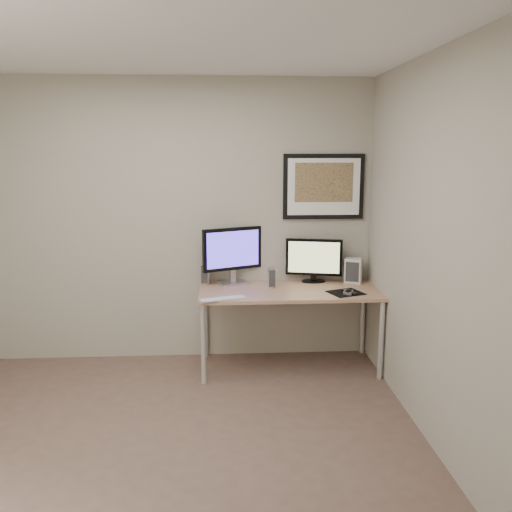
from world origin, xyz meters
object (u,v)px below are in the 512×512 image
(speaker_right, at_px, (272,278))
(fan_unit, at_px, (353,271))
(monitor_tv, at_px, (314,259))
(monitor_large, at_px, (232,253))
(keyboard, at_px, (223,299))
(speaker_left, at_px, (205,274))
(framed_art, at_px, (324,187))
(desk, at_px, (289,297))

(speaker_right, xyz_separation_m, fan_unit, (0.78, 0.13, 0.03))
(monitor_tv, relative_size, fan_unit, 2.22)
(monitor_large, relative_size, keyboard, 1.39)
(speaker_left, bearing_deg, fan_unit, 10.18)
(keyboard, bearing_deg, speaker_left, 89.04)
(keyboard, bearing_deg, monitor_large, 63.02)
(speaker_right, bearing_deg, monitor_large, 154.16)
(framed_art, height_order, monitor_tv, framed_art)
(keyboard, distance_m, fan_unit, 1.32)
(desk, relative_size, monitor_tv, 3.08)
(speaker_left, bearing_deg, desk, -6.96)
(speaker_right, xyz_separation_m, keyboard, (-0.45, -0.38, -0.08))
(monitor_tv, bearing_deg, keyboard, -134.55)
(speaker_right, distance_m, keyboard, 0.59)
(framed_art, bearing_deg, speaker_right, -154.19)
(speaker_left, xyz_separation_m, speaker_right, (0.60, -0.16, -0.01))
(monitor_tv, xyz_separation_m, keyboard, (-0.86, -0.55, -0.21))
(speaker_right, bearing_deg, desk, -33.47)
(monitor_large, distance_m, monitor_tv, 0.77)
(speaker_left, distance_m, keyboard, 0.57)
(framed_art, height_order, keyboard, framed_art)
(monitor_large, xyz_separation_m, speaker_right, (0.35, -0.16, -0.20))
(framed_art, xyz_separation_m, speaker_left, (-1.10, -0.08, -0.79))
(desk, distance_m, monitor_tv, 0.47)
(monitor_tv, bearing_deg, speaker_left, -166.84)
(speaker_right, height_order, keyboard, speaker_right)
(monitor_tv, distance_m, speaker_left, 1.02)
(monitor_tv, height_order, speaker_left, monitor_tv)
(monitor_large, height_order, monitor_tv, monitor_large)
(monitor_large, bearing_deg, keyboard, -123.49)
(speaker_left, relative_size, speaker_right, 1.09)
(keyboard, relative_size, fan_unit, 1.68)
(monitor_tv, xyz_separation_m, fan_unit, (0.36, -0.05, -0.10))
(monitor_large, height_order, fan_unit, monitor_large)
(framed_art, distance_m, monitor_tv, 0.68)
(desk, relative_size, keyboard, 4.07)
(monitor_tv, bearing_deg, monitor_large, -165.99)
(framed_art, height_order, monitor_large, framed_art)
(monitor_large, xyz_separation_m, speaker_left, (-0.25, 0.01, -0.19))
(fan_unit, bearing_deg, keyboard, -134.98)
(speaker_left, bearing_deg, framed_art, 15.79)
(speaker_left, bearing_deg, keyboard, -62.08)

